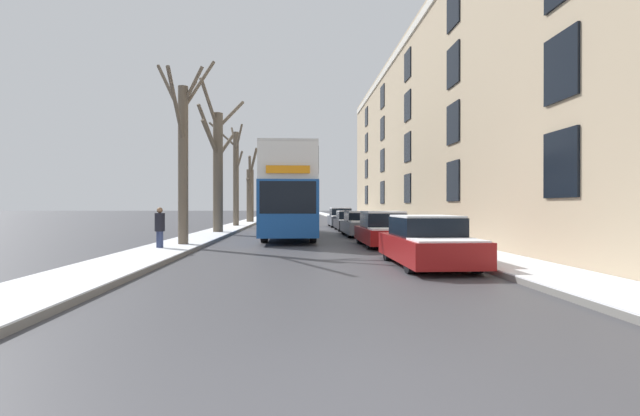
{
  "coord_description": "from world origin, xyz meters",
  "views": [
    {
      "loc": [
        -0.54,
        -3.24,
        1.65
      ],
      "look_at": [
        0.46,
        14.12,
        1.58
      ],
      "focal_mm": 24.0,
      "sensor_mm": 36.0,
      "label": 1
    }
  ],
  "objects": [
    {
      "name": "sidewalk_left",
      "position": [
        -5.23,
        53.0,
        0.08
      ],
      "size": [
        2.09,
        130.0,
        0.16
      ],
      "color": "slate",
      "rests_on": "ground"
    },
    {
      "name": "sidewalk_right",
      "position": [
        5.23,
        53.0,
        0.08
      ],
      "size": [
        2.09,
        130.0,
        0.16
      ],
      "color": "slate",
      "rests_on": "ground"
    },
    {
      "name": "terrace_facade_right",
      "position": [
        10.76,
        22.23,
        6.21
      ],
      "size": [
        9.1,
        42.39,
        12.42
      ],
      "color": "tan",
      "rests_on": "ground"
    },
    {
      "name": "bare_tree_left_0",
      "position": [
        -4.97,
        13.96,
        3.78
      ],
      "size": [
        2.51,
        4.08,
        7.85
      ],
      "color": "brown",
      "rests_on": "ground"
    },
    {
      "name": "bare_tree_left_1",
      "position": [
        -5.06,
        22.04,
        4.1
      ],
      "size": [
        2.21,
        4.06,
        8.82
      ],
      "color": "brown",
      "rests_on": "ground"
    },
    {
      "name": "bare_tree_left_2",
      "position": [
        -5.16,
        30.15,
        4.11
      ],
      "size": [
        2.83,
        3.6,
        8.13
      ],
      "color": "brown",
      "rests_on": "ground"
    },
    {
      "name": "bare_tree_left_3",
      "position": [
        -4.88,
        38.33,
        3.0
      ],
      "size": [
        1.29,
        2.55,
        7.07
      ],
      "color": "brown",
      "rests_on": "ground"
    },
    {
      "name": "double_decker_bus",
      "position": [
        -0.84,
        19.49,
        2.49
      ],
      "size": [
        2.58,
        10.78,
        4.42
      ],
      "color": "#194C99",
      "rests_on": "ground"
    },
    {
      "name": "parked_car_0",
      "position": [
        3.09,
        8.34,
        0.65
      ],
      "size": [
        1.88,
        4.24,
        1.39
      ],
      "color": "maroon",
      "rests_on": "ground"
    },
    {
      "name": "parked_car_1",
      "position": [
        3.09,
        14.26,
        0.66
      ],
      "size": [
        1.82,
        4.23,
        1.45
      ],
      "color": "maroon",
      "rests_on": "ground"
    },
    {
      "name": "parked_car_2",
      "position": [
        3.09,
        20.35,
        0.65
      ],
      "size": [
        1.82,
        4.52,
        1.39
      ],
      "color": "slate",
      "rests_on": "ground"
    },
    {
      "name": "parked_car_3",
      "position": [
        3.09,
        25.73,
        0.62
      ],
      "size": [
        1.71,
        4.16,
        1.34
      ],
      "color": "black",
      "rests_on": "ground"
    },
    {
      "name": "parked_car_4",
      "position": [
        3.09,
        30.94,
        0.71
      ],
      "size": [
        1.81,
        4.5,
        1.55
      ],
      "color": "#474C56",
      "rests_on": "ground"
    },
    {
      "name": "pedestrian_left_sidewalk",
      "position": [
        -5.4,
        12.41,
        0.88
      ],
      "size": [
        0.35,
        0.35,
        1.61
      ],
      "rotation": [
        0.0,
        0.0,
        5.49
      ],
      "color": "navy",
      "rests_on": "ground"
    }
  ]
}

